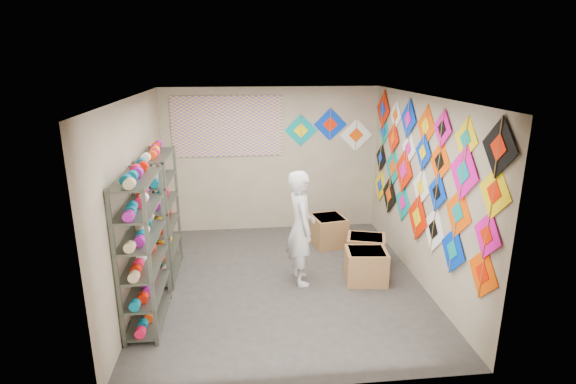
{
  "coord_description": "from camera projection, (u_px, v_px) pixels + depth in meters",
  "views": [
    {
      "loc": [
        -0.58,
        -5.98,
        3.18
      ],
      "look_at": [
        0.1,
        0.3,
        1.3
      ],
      "focal_mm": 28.0,
      "sensor_mm": 36.0,
      "label": 1
    }
  ],
  "objects": [
    {
      "name": "room_walls",
      "position": [
        283.0,
        174.0,
        6.2
      ],
      "size": [
        4.5,
        4.5,
        4.5
      ],
      "color": "tan",
      "rests_on": "ground"
    },
    {
      "name": "ground",
      "position": [
        283.0,
        282.0,
        6.67
      ],
      "size": [
        4.5,
        4.5,
        0.0
      ],
      "primitive_type": "plane",
      "color": "#35312E"
    },
    {
      "name": "string_spools",
      "position": [
        152.0,
        225.0,
        5.99
      ],
      "size": [
        0.12,
        2.36,
        0.12
      ],
      "color": "#FF1146",
      "rests_on": "ground"
    },
    {
      "name": "poster",
      "position": [
        227.0,
        126.0,
        8.14
      ],
      "size": [
        2.0,
        0.01,
        1.1
      ],
      "primitive_type": "cube",
      "color": "#6D53B5",
      "rests_on": "room_walls"
    },
    {
      "name": "back_wall_kites",
      "position": [
        329.0,
        130.0,
        8.37
      ],
      "size": [
        1.67,
        0.02,
        0.83
      ],
      "color": "#008D93",
      "rests_on": "room_walls"
    },
    {
      "name": "shelf_rack_back",
      "position": [
        161.0,
        216.0,
        6.64
      ],
      "size": [
        0.4,
        1.1,
        1.9
      ],
      "primitive_type": "cube",
      "color": "#4C5147",
      "rests_on": "ground"
    },
    {
      "name": "shelf_rack_front",
      "position": [
        143.0,
        252.0,
        5.4
      ],
      "size": [
        0.4,
        1.1,
        1.9
      ],
      "primitive_type": "cube",
      "color": "#4C5147",
      "rests_on": "ground"
    },
    {
      "name": "carton_a",
      "position": [
        366.0,
        266.0,
        6.62
      ],
      "size": [
        0.64,
        0.55,
        0.49
      ],
      "primitive_type": "cube",
      "rotation": [
        0.0,
        0.0,
        -0.11
      ],
      "color": "#9B6943",
      "rests_on": "ground"
    },
    {
      "name": "carton_b",
      "position": [
        366.0,
        251.0,
        7.16
      ],
      "size": [
        0.7,
        0.63,
        0.48
      ],
      "primitive_type": "cube",
      "rotation": [
        0.0,
        0.0,
        -0.29
      ],
      "color": "#9B6943",
      "rests_on": "ground"
    },
    {
      "name": "shopkeeper",
      "position": [
        301.0,
        228.0,
        6.45
      ],
      "size": [
        0.7,
        0.54,
        1.69
      ],
      "primitive_type": "imported",
      "rotation": [
        0.0,
        0.0,
        1.68
      ],
      "color": "silver",
      "rests_on": "ground"
    },
    {
      "name": "kite_wall_display",
      "position": [
        420.0,
        173.0,
        6.42
      ],
      "size": [
        0.06,
        4.37,
        2.09
      ],
      "color": "#FF4B00",
      "rests_on": "room_walls"
    },
    {
      "name": "carton_c",
      "position": [
        328.0,
        231.0,
        7.94
      ],
      "size": [
        0.64,
        0.68,
        0.52
      ],
      "primitive_type": "cube",
      "rotation": [
        0.0,
        0.0,
        0.18
      ],
      "color": "#9B6943",
      "rests_on": "ground"
    }
  ]
}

